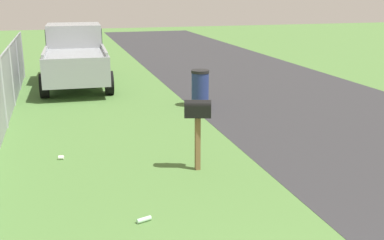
{
  "coord_description": "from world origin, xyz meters",
  "views": [
    {
      "loc": [
        -1.92,
        2.04,
        3.26
      ],
      "look_at": [
        5.41,
        -0.06,
        1.12
      ],
      "focal_mm": 43.35,
      "sensor_mm": 36.0,
      "label": 1
    }
  ],
  "objects": [
    {
      "name": "litter_bottle_midfield_b",
      "position": [
        4.14,
        1.04,
        0.04
      ],
      "size": [
        0.13,
        0.23,
        0.07
      ],
      "primitive_type": "cylinder",
      "rotation": [
        0.0,
        1.57,
        5.01
      ],
      "color": "#B2D8BF",
      "rests_on": "ground"
    },
    {
      "name": "litter_cup_by_mailbox",
      "position": [
        7.15,
        2.16,
        0.04
      ],
      "size": [
        0.1,
        0.11,
        0.08
      ],
      "primitive_type": "cylinder",
      "rotation": [
        0.0,
        1.57,
        4.53
      ],
      "color": "white",
      "rests_on": "ground"
    },
    {
      "name": "pickup_truck",
      "position": [
        14.99,
        1.5,
        1.11
      ],
      "size": [
        5.6,
        2.42,
        2.09
      ],
      "rotation": [
        0.0,
        0.0,
        -0.03
      ],
      "color": "#93999E",
      "rests_on": "ground"
    },
    {
      "name": "mailbox",
      "position": [
        5.89,
        -0.3,
        1.07
      ],
      "size": [
        0.33,
        0.52,
        1.34
      ],
      "rotation": [
        0.0,
        0.0,
        -0.3
      ],
      "color": "brown",
      "rests_on": "ground"
    },
    {
      "name": "trash_bin",
      "position": [
        10.61,
        -1.79,
        0.53
      ],
      "size": [
        0.52,
        0.52,
        1.06
      ],
      "color": "navy",
      "rests_on": "ground"
    }
  ]
}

